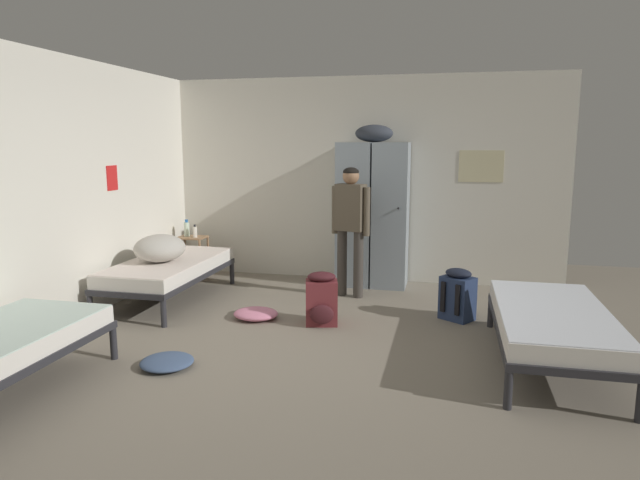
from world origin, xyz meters
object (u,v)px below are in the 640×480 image
Objects in this scene: backpack_maroon at (322,300)px; clothes_pile_pink at (256,314)px; shelf_unit at (192,253)px; bed_left_rear at (169,269)px; bed_right at (552,321)px; lotion_bottle at (195,232)px; bedding_heap at (160,248)px; backpack_navy at (458,295)px; locker_bank at (373,211)px; water_bottle at (187,229)px; clothes_pile_denim at (167,362)px; person_traveler at (351,220)px.

backpack_maroon is 1.16× the size of clothes_pile_pink.
bed_left_rear is at bearing -77.74° from shelf_unit.
lotion_bottle is at bearing 152.64° from bed_right.
bedding_heap reaches higher than backpack_navy.
shelf_unit reaches higher than bed_left_rear.
bedding_heap is (-2.27, -1.40, -0.32)m from locker_bank.
locker_bank is 3.31× the size of bedding_heap.
backpack_maroon is at bearing -1.94° from clothes_pile_pink.
water_bottle is at bearing 144.28° from backpack_maroon.
clothes_pile_denim is (0.95, -1.85, -0.34)m from bed_left_rear.
bedding_heap is 1.31× the size of clothes_pile_pink.
person_traveler reaches higher than clothes_pile_pink.
backpack_maroon is (2.00, -0.37, -0.39)m from bedding_heap.
locker_bank is 3.63× the size of shelf_unit.
backpack_maroon is at bearing 53.97° from clothes_pile_denim.
shelf_unit is at bearing 102.26° from bed_left_rear.
backpack_maroon reaches higher than clothes_pile_denim.
locker_bank is 2.21m from clothes_pile_pink.
person_traveler is 1.58m from backpack_navy.
backpack_maroon is at bearing -98.87° from locker_bank.
shelf_unit is at bearing 168.03° from person_traveler.
shelf_unit is at bearing 111.79° from clothes_pile_denim.
person_traveler reaches higher than backpack_navy.
water_bottle is 2.85m from backpack_maroon.
lotion_bottle is (0.07, -0.04, 0.30)m from shelf_unit.
water_bottle is 0.42× the size of backpack_maroon.
person_traveler is 2.29m from lotion_bottle.
water_bottle reaches higher than lotion_bottle.
shelf_unit is (-2.48, -0.14, -0.62)m from locker_bank.
backpack_maroon is (1.96, -0.47, -0.12)m from bed_left_rear.
bed_left_rear is 0.29m from bedding_heap.
water_bottle is at bearing 165.96° from shelf_unit.
backpack_maroon is at bearing 163.81° from bed_right.
shelf_unit is at bearing 152.60° from bed_right.
lotion_bottle is at bearing 143.44° from backpack_maroon.
bed_left_rear is 3.45× the size of backpack_maroon.
water_bottle is at bearing -177.21° from locker_bank.
bed_left_rear is 1.16m from lotion_bottle.
clothes_pile_pink is at bearing 167.32° from bed_right.
bed_right is at bearing -13.47° from bedding_heap.
lotion_bottle reaches higher than clothes_pile_pink.
bed_right is 4.00× the size of clothes_pile_pink.
bed_left_rear is 2.11m from clothes_pile_denim.
clothes_pile_pink is (1.23, -0.45, -0.33)m from bed_left_rear.
bed_right is 4.30× the size of clothes_pile_denim.
bed_left_rear is at bearing -179.65° from backpack_navy.
backpack_navy is (3.57, -1.13, -0.09)m from shelf_unit.
backpack_navy is at bearing 0.35° from bed_left_rear.
backpack_maroon is at bearing -94.78° from person_traveler.
backpack_navy is (3.65, -1.15, -0.41)m from water_bottle.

